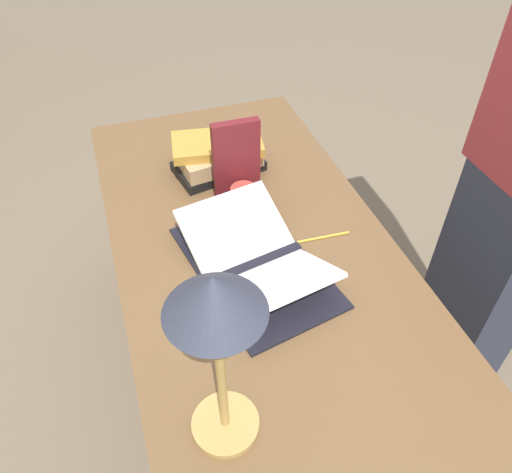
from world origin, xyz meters
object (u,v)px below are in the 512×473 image
Objects in this scene: open_book at (254,259)px; book_standing_upright at (236,162)px; book_stack_tall at (218,156)px; coffee_mug at (244,199)px; pencil at (322,237)px; reading_lamp at (216,319)px.

book_standing_upright is at bearing -19.17° from open_book.
book_standing_upright is (-0.16, -0.02, 0.08)m from book_stack_tall.
book_standing_upright reaches higher than open_book.
open_book is 0.25m from coffee_mug.
open_book is 1.74× the size of book_stack_tall.
pencil is at bearing -88.97° from open_book.
book_standing_upright is at bearing -173.08° from book_stack_tall.
book_stack_tall is (0.46, -0.03, 0.03)m from open_book.
book_stack_tall is at bearing -14.01° from open_book.
open_book is at bearing 101.77° from pencil.
coffee_mug is at bearing -174.56° from book_stack_tall.
reading_lamp reaches higher than pencil.
coffee_mug is 0.26m from pencil.
book_standing_upright is 0.78m from reading_lamp.
open_book is 0.33m from book_standing_upright.
open_book is 3.26× the size of pencil.
book_standing_upright is at bearing 1.87° from coffee_mug.
book_standing_upright reaches higher than coffee_mug.
book_stack_tall reaches higher than coffee_mug.
reading_lamp is 0.71m from pencil.
pencil is (-0.19, -0.17, -0.04)m from coffee_mug.
open_book is 2.01× the size of book_standing_upright.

